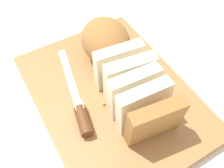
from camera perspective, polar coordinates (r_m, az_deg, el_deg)
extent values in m
plane|color=silver|center=(0.57, 0.00, -3.19)|extent=(3.00, 3.00, 0.00)
cube|color=#9E6B3D|center=(0.56, 0.00, -2.54)|extent=(0.43, 0.33, 0.02)
ellipsoid|color=#996633|center=(0.59, -1.44, 9.67)|extent=(0.14, 0.12, 0.10)
cube|color=beige|center=(0.54, 1.59, 4.24)|extent=(0.04, 0.11, 0.10)
cube|color=beige|center=(0.52, 3.90, 1.63)|extent=(0.04, 0.11, 0.10)
cube|color=beige|center=(0.50, 4.95, -1.71)|extent=(0.03, 0.11, 0.10)
cube|color=beige|center=(0.48, 7.10, -4.94)|extent=(0.04, 0.11, 0.10)
cube|color=#996633|center=(0.47, 9.55, -8.32)|extent=(0.04, 0.11, 0.10)
cube|color=silver|center=(0.59, -9.47, 1.34)|extent=(0.18, 0.05, 0.00)
cylinder|color=#593319|center=(0.51, -6.46, -8.26)|extent=(0.07, 0.04, 0.02)
cube|color=silver|center=(0.52, -7.34, -5.43)|extent=(0.02, 0.02, 0.02)
sphere|color=tan|center=(0.58, 0.97, 1.42)|extent=(0.00, 0.00, 0.00)
sphere|color=tan|center=(0.60, -4.10, 3.73)|extent=(0.00, 0.00, 0.00)
sphere|color=tan|center=(0.53, -1.88, -4.48)|extent=(0.01, 0.01, 0.01)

